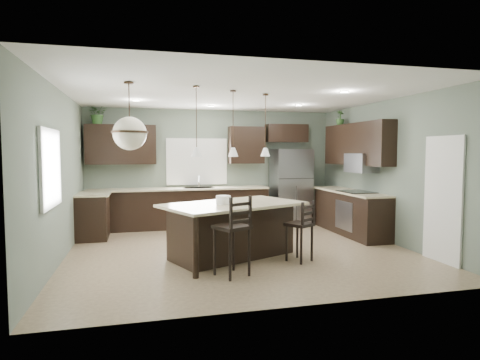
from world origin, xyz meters
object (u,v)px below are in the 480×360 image
bar_stool_right (299,231)px  kitchen_island (233,230)px  refrigerator (291,187)px  serving_dish (223,200)px  bar_stool_left (232,236)px  plant_back_left (98,113)px

bar_stool_right → kitchen_island: bearing=122.4°
refrigerator → serving_dish: 3.67m
bar_stool_left → plant_back_left: (-2.16, 4.00, 2.06)m
serving_dish → refrigerator: bearing=51.3°
refrigerator → kitchen_island: 3.52m
serving_dish → plant_back_left: plant_back_left is taller
serving_dish → bar_stool_left: bearing=-93.9°
bar_stool_left → kitchen_island: bearing=49.2°
kitchen_island → bar_stool_left: size_ratio=1.96×
bar_stool_left → bar_stool_right: bearing=-5.1°
serving_dish → kitchen_island: bearing=22.8°
kitchen_island → plant_back_left: bearing=105.7°
serving_dish → plant_back_left: (-2.22, 3.10, 1.65)m
serving_dish → bar_stool_left: bar_stool_left is taller
refrigerator → bar_stool_right: refrigerator is taller
refrigerator → bar_stool_left: bearing=-122.0°
refrigerator → bar_stool_left: refrigerator is taller
kitchen_island → bar_stool_right: bearing=-48.9°
kitchen_island → serving_dish: size_ratio=9.53×
serving_dish → bar_stool_left: 0.99m
serving_dish → bar_stool_left: (-0.06, -0.90, -0.41)m
kitchen_island → plant_back_left: plant_back_left is taller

